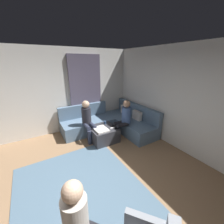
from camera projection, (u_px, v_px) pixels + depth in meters
ground_plane at (79, 205)px, 2.42m from camera, size 6.00×6.00×0.10m
wall_back at (194, 103)px, 3.37m from camera, size 6.00×0.12×2.70m
wall_left at (44, 93)px, 4.32m from camera, size 0.12×6.00×2.70m
curtain_panel at (86, 93)px, 4.90m from camera, size 0.06×1.10×2.50m
area_rug at (81, 192)px, 2.62m from camera, size 2.60×2.20×0.01m
sectional_couch at (111, 122)px, 4.90m from camera, size 2.10×2.55×0.87m
ottoman at (103, 134)px, 4.27m from camera, size 0.76×0.76×0.42m
folded_blanket at (101, 129)px, 4.05m from camera, size 0.44×0.36×0.04m
coffee_mug at (105, 122)px, 4.44m from camera, size 0.08×0.08×0.10m
game_remote at (113, 128)px, 4.15m from camera, size 0.05×0.15×0.02m
person_on_couch_back at (124, 118)px, 4.29m from camera, size 0.30×0.60×1.20m
person_on_couch_side at (88, 119)px, 4.21m from camera, size 0.60×0.30×1.20m
person_on_armchair at (84, 224)px, 1.51m from camera, size 0.57×0.52×1.18m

